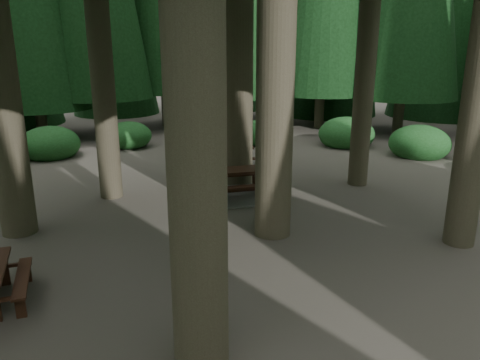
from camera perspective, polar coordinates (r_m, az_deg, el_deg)
ground at (r=10.57m, az=1.08°, el=-7.76°), size 80.00×80.00×0.00m
picnic_table_c at (r=13.61m, az=-0.62°, el=-0.88°), size 2.96×2.69×0.83m
picnic_table_d at (r=16.79m, az=-1.51°, el=3.25°), size 2.26×2.10×0.78m
shrub_ring at (r=11.36m, az=1.95°, el=-3.83°), size 23.86×24.64×1.49m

